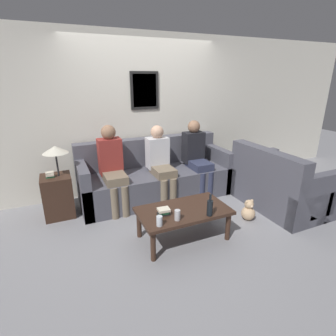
{
  "coord_description": "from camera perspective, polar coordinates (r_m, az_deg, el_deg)",
  "views": [
    {
      "loc": [
        -1.45,
        -3.28,
        1.92
      ],
      "look_at": [
        -0.07,
        -0.15,
        0.72
      ],
      "focal_mm": 28.0,
      "sensor_mm": 36.0,
      "label": 1
    }
  ],
  "objects": [
    {
      "name": "book_stack",
      "position": [
        3.07,
        -0.95,
        -9.45
      ],
      "size": [
        0.15,
        0.12,
        0.08
      ],
      "color": "black",
      "rests_on": "coffee_table"
    },
    {
      "name": "coffee_table",
      "position": [
        3.24,
        3.38,
        -9.78
      ],
      "size": [
        1.1,
        0.62,
        0.4
      ],
      "color": "#382319",
      "rests_on": "ground_plane"
    },
    {
      "name": "drinking_glass",
      "position": [
        2.86,
        -1.88,
        -11.44
      ],
      "size": [
        0.07,
        0.07,
        0.11
      ],
      "color": "silver",
      "rests_on": "coffee_table"
    },
    {
      "name": "soda_can",
      "position": [
        2.96,
        2.06,
        -10.21
      ],
      "size": [
        0.07,
        0.07,
        0.12
      ],
      "color": "#BCBCC1",
      "rests_on": "coffee_table"
    },
    {
      "name": "teddy_bear",
      "position": [
        3.9,
        17.09,
        -8.95
      ],
      "size": [
        0.19,
        0.19,
        0.31
      ],
      "color": "tan",
      "rests_on": "ground_plane"
    },
    {
      "name": "ground_plane",
      "position": [
        4.07,
        0.07,
        -8.82
      ],
      "size": [
        16.0,
        16.0,
        0.0
      ],
      "primitive_type": "plane",
      "color": "gray"
    },
    {
      "name": "side_table_with_lamp",
      "position": [
        4.04,
        -22.88,
        -4.7
      ],
      "size": [
        0.42,
        0.4,
        1.04
      ],
      "color": "#382319",
      "rests_on": "ground_plane"
    },
    {
      "name": "couch_main",
      "position": [
        4.38,
        -2.75,
        -2.02
      ],
      "size": [
        2.46,
        0.89,
        0.94
      ],
      "color": "#4C4C56",
      "rests_on": "ground_plane"
    },
    {
      "name": "couch_side",
      "position": [
        4.35,
        22.91,
        -3.73
      ],
      "size": [
        0.89,
        1.36,
        0.94
      ],
      "rotation": [
        0.0,
        0.0,
        1.57
      ],
      "color": "#4C4C56",
      "rests_on": "ground_plane"
    },
    {
      "name": "wall_back",
      "position": [
        4.57,
        -5.14,
        11.48
      ],
      "size": [
        9.0,
        0.08,
        2.6
      ],
      "color": "silver",
      "rests_on": "ground_plane"
    },
    {
      "name": "person_middle",
      "position": [
        4.12,
        -1.68,
        1.52
      ],
      "size": [
        0.34,
        0.61,
        1.21
      ],
      "color": "#756651",
      "rests_on": "ground_plane"
    },
    {
      "name": "wine_bottle",
      "position": [
        3.07,
        9.09,
        -8.48
      ],
      "size": [
        0.07,
        0.07,
        0.27
      ],
      "color": "black",
      "rests_on": "coffee_table"
    },
    {
      "name": "person_right",
      "position": [
        4.43,
        6.22,
        2.89
      ],
      "size": [
        0.34,
        0.61,
        1.23
      ],
      "color": "#2D334C",
      "rests_on": "ground_plane"
    },
    {
      "name": "person_left",
      "position": [
        3.94,
        -12.02,
        0.67
      ],
      "size": [
        0.34,
        0.62,
        1.26
      ],
      "color": "#756651",
      "rests_on": "ground_plane"
    }
  ]
}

